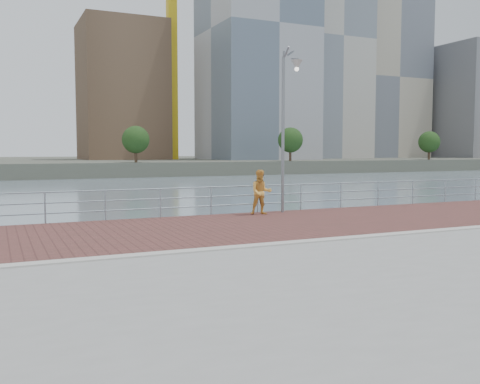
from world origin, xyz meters
name	(u,v)px	position (x,y,z in m)	size (l,w,h in m)	color
water	(271,319)	(0.00, 0.00, -2.00)	(400.00, 400.00, 0.00)	slate
seawall	(398,343)	(0.00, -5.00, -1.00)	(40.00, 24.00, 2.00)	gray
brick_lane	(220,228)	(0.00, 3.60, 0.01)	(40.00, 6.80, 0.02)	brown
curb	(271,245)	(0.00, 0.00, 0.03)	(40.00, 0.40, 0.06)	#B7B5AD
far_shore	(27,164)	(0.00, 122.50, -0.75)	(320.00, 95.00, 2.50)	#4C5142
guardrail	(186,199)	(0.00, 7.00, 0.69)	(39.06, 0.06, 1.13)	#8C9EA8
street_lamp	(289,101)	(3.97, 6.04, 4.49)	(0.46, 1.34, 6.32)	slate
bystander	(261,192)	(2.83, 6.18, 0.90)	(0.86, 0.67, 1.76)	gold
tower_crane	(160,9)	(27.36, 104.00, 33.50)	(47.00, 2.00, 50.70)	gold
skyline	(161,57)	(27.47, 104.19, 23.15)	(233.00, 41.00, 60.29)	#ADA38E
shoreline_trees	(174,139)	(21.80, 77.00, 4.50)	(169.91, 5.12, 6.82)	#473323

